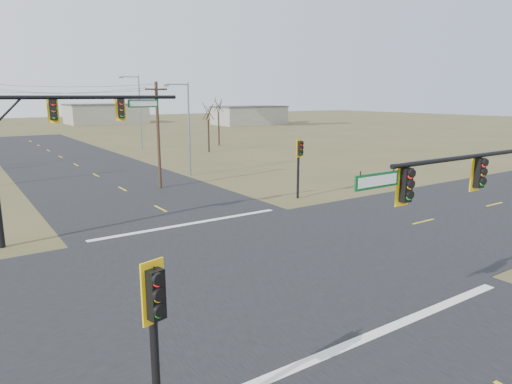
% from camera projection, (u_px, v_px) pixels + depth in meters
% --- Properties ---
extents(ground, '(320.00, 320.00, 0.00)m').
position_uv_depth(ground, '(261.00, 261.00, 21.14)').
color(ground, brown).
rests_on(ground, ground).
extents(road_ew, '(160.00, 14.00, 0.02)m').
position_uv_depth(road_ew, '(261.00, 261.00, 21.14)').
color(road_ew, black).
rests_on(road_ew, ground).
extents(road_ns, '(14.00, 160.00, 0.02)m').
position_uv_depth(road_ns, '(261.00, 261.00, 21.14)').
color(road_ns, black).
rests_on(road_ns, ground).
extents(stop_bar_near, '(12.00, 0.40, 0.01)m').
position_uv_depth(stop_bar_near, '(390.00, 327.00, 15.06)').
color(stop_bar_near, silver).
rests_on(stop_bar_near, road_ns).
extents(stop_bar_far, '(12.00, 0.40, 0.01)m').
position_uv_depth(stop_bar_far, '(190.00, 224.00, 27.22)').
color(stop_bar_far, silver).
rests_on(stop_bar_far, road_ns).
extents(mast_arm_near, '(10.32, 0.43, 6.08)m').
position_uv_depth(mast_arm_near, '(477.00, 185.00, 16.14)').
color(mast_arm_near, black).
rests_on(mast_arm_near, ground).
extents(mast_arm_far, '(9.92, 0.58, 8.04)m').
position_uv_depth(mast_arm_far, '(51.00, 131.00, 23.42)').
color(mast_arm_far, black).
rests_on(mast_arm_far, ground).
extents(pedestal_signal_ne, '(0.58, 0.51, 4.47)m').
position_uv_depth(pedestal_signal_ne, '(300.00, 155.00, 33.33)').
color(pedestal_signal_ne, black).
rests_on(pedestal_signal_ne, ground).
extents(pedestal_signal_sw, '(0.64, 0.56, 4.35)m').
position_uv_depth(pedestal_signal_sw, '(155.00, 315.00, 9.24)').
color(pedestal_signal_sw, black).
rests_on(pedestal_signal_sw, ground).
extents(utility_pole_near, '(2.05, 0.70, 8.61)m').
position_uv_depth(utility_pole_near, '(158.00, 134.00, 36.88)').
color(utility_pole_near, '#422C1C').
rests_on(utility_pole_near, ground).
extents(streetlight_a, '(2.44, 0.35, 8.72)m').
position_uv_depth(streetlight_a, '(187.00, 124.00, 42.65)').
color(streetlight_a, gray).
rests_on(streetlight_a, ground).
extents(streetlight_b, '(2.84, 0.26, 10.23)m').
position_uv_depth(streetlight_b, '(138.00, 108.00, 63.96)').
color(streetlight_b, gray).
rests_on(streetlight_b, ground).
extents(bare_tree_c, '(3.50, 3.50, 6.98)m').
position_uv_depth(bare_tree_c, '(208.00, 111.00, 60.72)').
color(bare_tree_c, black).
rests_on(bare_tree_c, ground).
extents(bare_tree_d, '(3.57, 3.57, 7.62)m').
position_uv_depth(bare_tree_d, '(218.00, 105.00, 68.69)').
color(bare_tree_d, black).
rests_on(bare_tree_d, ground).
extents(warehouse_mid, '(20.00, 12.00, 5.00)m').
position_uv_depth(warehouse_mid, '(106.00, 114.00, 123.48)').
color(warehouse_mid, '#9C978A').
rests_on(warehouse_mid, ground).
extents(warehouse_right, '(18.00, 10.00, 4.50)m').
position_uv_depth(warehouse_right, '(249.00, 116.00, 119.69)').
color(warehouse_right, '#9C978A').
rests_on(warehouse_right, ground).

